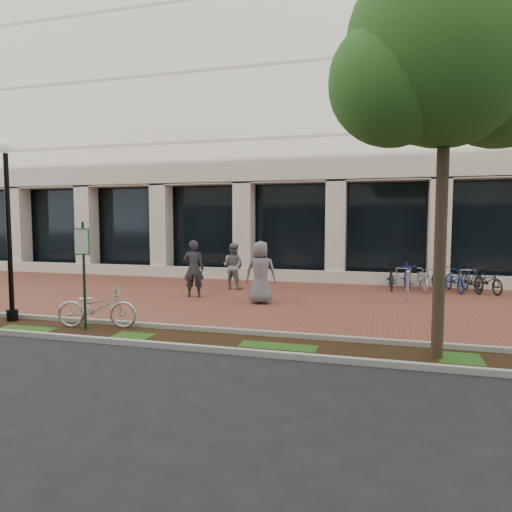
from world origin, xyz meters
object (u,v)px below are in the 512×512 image
(lamppost, at_px, (8,220))
(bollard, at_px, (408,286))
(locked_bicycle, at_px, (97,307))
(parking_sign, at_px, (83,262))
(pedestrian_left, at_px, (194,269))
(street_tree, at_px, (449,59))
(pedestrian_right, at_px, (261,272))
(pedestrian_mid, at_px, (233,266))
(bike_rack_cluster, at_px, (439,278))

(lamppost, xyz_separation_m, bollard, (9.93, 5.56, -2.08))
(lamppost, relative_size, locked_bicycle, 2.38)
(parking_sign, distance_m, locked_bicycle, 1.15)
(locked_bicycle, relative_size, pedestrian_left, 1.01)
(street_tree, bearing_deg, pedestrian_right, 136.55)
(street_tree, xyz_separation_m, pedestrian_mid, (-6.50, 7.07, -4.62))
(pedestrian_right, height_order, bollard, pedestrian_right)
(lamppost, relative_size, street_tree, 0.61)
(parking_sign, relative_size, street_tree, 0.34)
(street_tree, xyz_separation_m, bike_rack_cluster, (0.88, 8.62, -5.02))
(bike_rack_cluster, bearing_deg, lamppost, -151.09)
(parking_sign, distance_m, bike_rack_cluster, 12.28)
(pedestrian_left, distance_m, pedestrian_right, 2.54)
(street_tree, height_order, bollard, street_tree)
(locked_bicycle, bearing_deg, pedestrian_left, -18.25)
(lamppost, bearing_deg, pedestrian_mid, 60.80)
(bollard, bearing_deg, lamppost, -150.76)
(pedestrian_right, bearing_deg, parking_sign, 43.83)
(parking_sign, xyz_separation_m, street_tree, (7.83, -0.04, 3.88))
(street_tree, relative_size, pedestrian_left, 3.91)
(locked_bicycle, xyz_separation_m, pedestrian_left, (0.47, 4.70, 0.45))
(street_tree, height_order, pedestrian_right, street_tree)
(pedestrian_mid, bearing_deg, locked_bicycle, 90.34)
(bollard, bearing_deg, pedestrian_right, -161.90)
(lamppost, xyz_separation_m, locked_bicycle, (2.57, -0.05, -2.09))
(lamppost, distance_m, pedestrian_left, 5.79)
(pedestrian_left, height_order, pedestrian_mid, pedestrian_left)
(bollard, height_order, bike_rack_cluster, bollard)
(pedestrian_left, xyz_separation_m, pedestrian_mid, (0.71, 2.05, -0.09))
(street_tree, xyz_separation_m, pedestrian_right, (-4.73, 4.48, -4.52))
(locked_bicycle, bearing_deg, street_tree, -104.89)
(street_tree, xyz_separation_m, pedestrian_left, (-7.21, 5.02, -4.53))
(bike_rack_cluster, bearing_deg, pedestrian_right, -151.26)
(parking_sign, height_order, street_tree, street_tree)
(lamppost, relative_size, bollard, 4.50)
(pedestrian_mid, height_order, bike_rack_cluster, pedestrian_mid)
(pedestrian_right, bearing_deg, street_tree, 125.33)
(parking_sign, relative_size, locked_bicycle, 1.32)
(bollard, relative_size, bike_rack_cluster, 0.24)
(street_tree, xyz_separation_m, locked_bicycle, (-7.68, 0.31, -4.98))
(pedestrian_mid, bearing_deg, pedestrian_right, 134.64)
(lamppost, height_order, bike_rack_cluster, lamppost)
(parking_sign, xyz_separation_m, pedestrian_left, (0.62, 4.97, -0.66))
(locked_bicycle, height_order, bollard, bollard)
(street_tree, bearing_deg, lamppost, 177.96)
(bike_rack_cluster, bearing_deg, street_tree, -103.50)
(pedestrian_left, xyz_separation_m, bollard, (6.89, 0.90, -0.44))
(pedestrian_mid, bearing_deg, bike_rack_cluster, -157.92)
(bollard, bearing_deg, pedestrian_mid, 169.49)
(pedestrian_left, bearing_deg, lamppost, 43.50)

